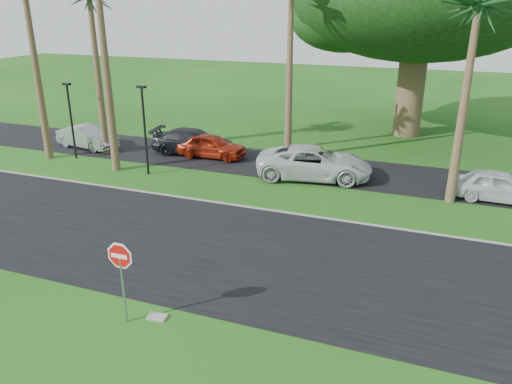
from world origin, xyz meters
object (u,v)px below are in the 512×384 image
Objects in this scene: car_red at (211,146)px; car_dark at (194,142)px; car_minivan at (314,163)px; car_pickup at (499,186)px; stop_sign_near at (121,266)px; car_silver at (87,137)px.

car_dark is at bearing 76.47° from car_red.
car_minivan is 8.65m from car_pickup.
car_silver is at bearing 131.23° from stop_sign_near.
car_dark is 0.86× the size of car_minivan.
car_minivan reaches higher than car_red.
stop_sign_near is 0.64× the size of car_pickup.
stop_sign_near reaches higher than car_red.
car_red is 15.26m from car_pickup.
car_minivan is at bearing 82.34° from stop_sign_near.
car_silver is at bearing 95.23° from car_red.
stop_sign_near is 14.11m from car_minivan.
stop_sign_near is at bearing 144.46° from car_pickup.
car_red is 0.98× the size of car_pickup.
stop_sign_near is 0.52× the size of car_dark.
car_minivan is 1.42× the size of car_pickup.
car_red reaches higher than car_silver.
car_red is 0.80× the size of car_dark.
car_red is at bearing -108.26° from car_dark.
car_silver is 1.02× the size of car_red.
car_minivan is (14.62, -0.58, 0.14)m from car_silver.
car_dark is (-5.94, 15.71, -1.04)m from stop_sign_near.
car_minivan reaches higher than car_pickup.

